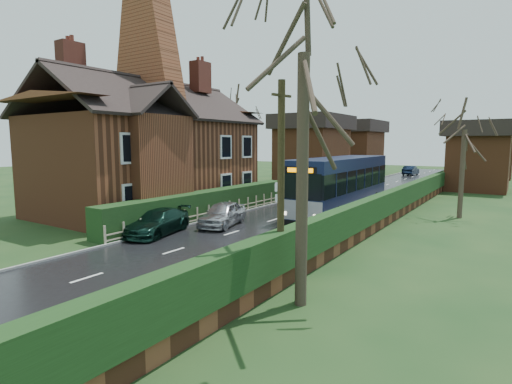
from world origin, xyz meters
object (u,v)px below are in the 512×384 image
Objects in this scene: bus at (340,185)px; bus_stop_sign at (279,207)px; brick_house at (151,144)px; telegraph_pole at (281,186)px; car_green at (158,222)px; car_silver at (223,214)px.

bus is 11.04m from bus_stop_sign.
brick_house is 2.31× the size of telegraph_pole.
bus_stop_sign reaches higher than car_green.
bus is 3.92× the size of bus_stop_sign.
telegraph_pole is (3.60, -13.86, 1.43)m from bus.
car_green is 9.57m from telegraph_pole.
car_green is at bearing -116.38° from bus.
bus_stop_sign reaches higher than car_silver.
bus is at bearing 115.95° from telegraph_pole.
car_green is at bearing -40.27° from brick_house.
telegraph_pole is (7.30, -6.41, 2.53)m from car_silver.
bus is at bearing 28.25° from brick_house.
bus_stop_sign is at bearing -14.90° from car_green.
car_green is (5.83, -4.94, -3.76)m from brick_house.
car_silver is 3.65m from car_green.
brick_house is at bearing 125.39° from car_green.
car_green is (-1.40, -3.37, -0.05)m from car_silver.
telegraph_pole is at bearing -33.59° from car_green.
bus_stop_sign is (5.50, -3.44, 1.32)m from car_silver.
bus is at bearing 50.42° from car_green.
car_green is at bearing 172.14° from telegraph_pole.
car_silver reaches higher than car_green.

